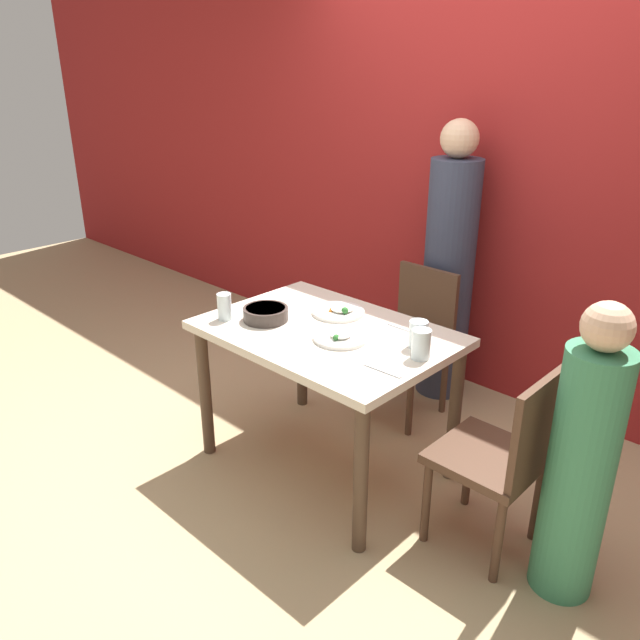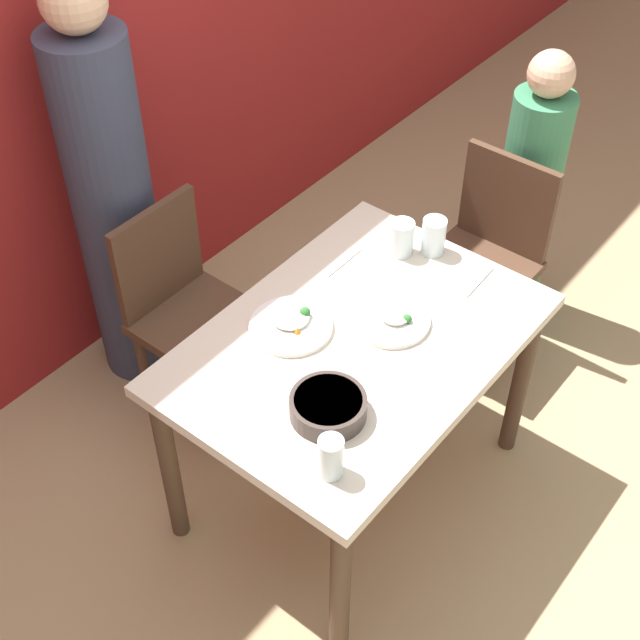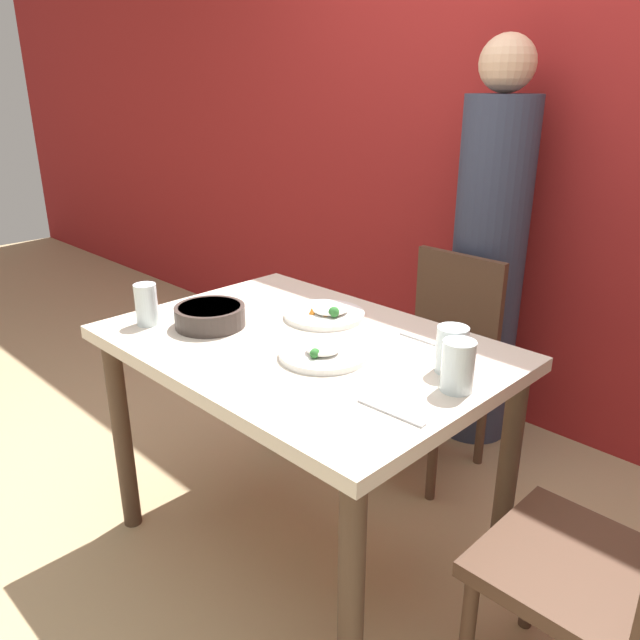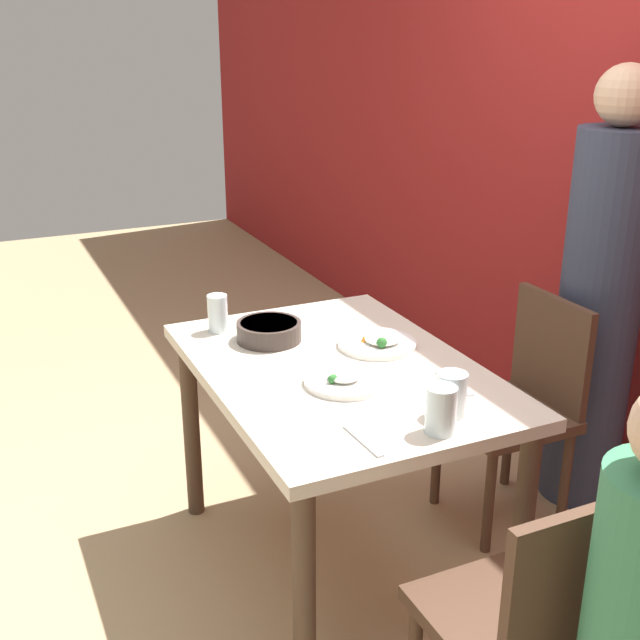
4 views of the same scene
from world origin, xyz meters
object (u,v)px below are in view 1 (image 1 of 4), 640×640
at_px(chair_adult_spot, 413,337).
at_px(plate_rice_adult, 341,337).
at_px(bowl_curry, 266,313).
at_px(person_child, 581,465).
at_px(glass_water_tall, 418,334).
at_px(chair_child_spot, 503,455).
at_px(person_adult, 448,273).

bearing_deg(chair_adult_spot, plate_rice_adult, -79.27).
bearing_deg(bowl_curry, chair_adult_spot, 72.76).
relative_size(person_child, plate_rice_adult, 4.80).
xyz_separation_m(person_child, glass_water_tall, (-0.78, 0.08, 0.25)).
height_order(chair_adult_spot, glass_water_tall, glass_water_tall).
bearing_deg(bowl_curry, person_child, 6.63).
bearing_deg(person_child, bowl_curry, -173.37).
bearing_deg(chair_child_spot, bowl_curry, -81.77).
height_order(chair_adult_spot, person_child, person_child).
bearing_deg(plate_rice_adult, bowl_curry, -169.38).
distance_m(chair_child_spot, glass_water_tall, 0.60).
bearing_deg(plate_rice_adult, glass_water_tall, 30.31).
height_order(person_adult, plate_rice_adult, person_adult).
bearing_deg(plate_rice_adult, chair_child_spot, 6.96).
distance_m(plate_rice_adult, glass_water_tall, 0.34).
xyz_separation_m(person_adult, glass_water_tall, (0.44, -0.92, 0.04)).
height_order(chair_child_spot, person_adult, person_adult).
xyz_separation_m(bowl_curry, glass_water_tall, (0.71, 0.25, 0.03)).
xyz_separation_m(person_child, plate_rice_adult, (-1.07, -0.10, 0.20)).
relative_size(chair_adult_spot, glass_water_tall, 6.82).
bearing_deg(glass_water_tall, person_adult, 115.53).
bearing_deg(person_adult, glass_water_tall, -64.47).
xyz_separation_m(chair_adult_spot, bowl_curry, (-0.27, -0.85, 0.32)).
bearing_deg(bowl_curry, plate_rice_adult, 10.62).
bearing_deg(person_child, chair_child_spot, -180.00).
relative_size(chair_child_spot, bowl_curry, 3.88).
relative_size(chair_child_spot, person_child, 0.71).
bearing_deg(chair_adult_spot, bowl_curry, -107.24).
bearing_deg(chair_child_spot, person_adult, -137.17).
distance_m(person_child, bowl_curry, 1.51).
height_order(chair_child_spot, person_child, person_child).
height_order(chair_adult_spot, chair_child_spot, same).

